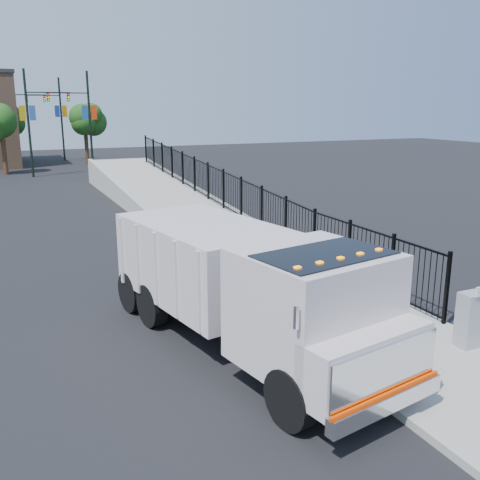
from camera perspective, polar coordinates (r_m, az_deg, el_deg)
name	(u,v)px	position (r m, az deg, el deg)	size (l,w,h in m)	color
ground	(278,322)	(13.74, 4.08, -8.77)	(120.00, 120.00, 0.00)	black
sidewalk	(391,337)	(13.24, 15.79, -9.95)	(3.55, 12.00, 0.12)	#9E998E
curb	(321,352)	(12.15, 8.68, -11.69)	(0.30, 12.00, 0.16)	#ADAAA3
ramp	(170,209)	(28.81, -7.47, 3.34)	(3.95, 24.00, 1.70)	#9E998E
iron_fence	(223,202)	(25.42, -1.77, 4.08)	(0.10, 28.00, 1.80)	black
truck	(248,283)	(11.68, 0.82, -4.61)	(4.06, 8.57, 2.82)	black
worker	(297,284)	(13.41, 6.05, -4.65)	(0.67, 0.44, 1.84)	#630E0D
utility_cabinet	(470,320)	(12.99, 23.36, -7.80)	(0.55, 0.40, 1.25)	gray
debris	(357,347)	(12.33, 12.35, -11.08)	(0.29, 0.29, 0.07)	silver
light_pole_0	(32,119)	(44.13, -21.27, 11.95)	(3.78, 0.22, 8.00)	black
light_pole_1	(86,118)	(45.56, -16.12, 12.38)	(3.78, 0.22, 8.00)	black
light_pole_2	(14,117)	(54.16, -22.92, 12.03)	(3.77, 0.22, 8.00)	black
light_pole_3	(58,116)	(56.77, -18.84, 12.43)	(3.78, 0.22, 8.00)	black
tree_0	(1,124)	(46.40, -24.12, 11.23)	(2.69, 2.69, 5.34)	#382314
tree_1	(85,121)	(52.63, -16.22, 12.06)	(2.36, 2.36, 5.18)	#382314
tree_2	(7,120)	(58.81, -23.58, 11.66)	(2.91, 2.91, 5.46)	#382314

